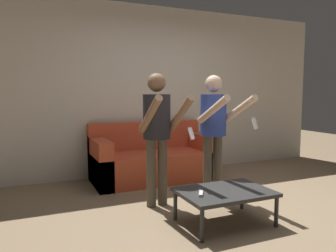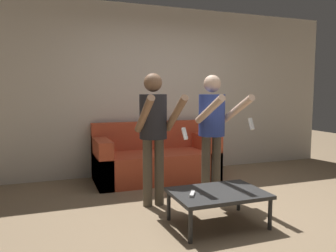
# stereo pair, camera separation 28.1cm
# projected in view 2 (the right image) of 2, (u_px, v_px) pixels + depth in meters

# --- Properties ---
(ground_plane) EXTENTS (14.00, 14.00, 0.00)m
(ground_plane) POSITION_uv_depth(u_px,v_px,m) (222.00, 216.00, 3.51)
(ground_plane) COLOR #937A5B
(wall_back) EXTENTS (6.40, 0.06, 2.70)m
(wall_back) POSITION_uv_depth(u_px,v_px,m) (159.00, 91.00, 5.38)
(wall_back) COLOR beige
(wall_back) RESTS_ON ground_plane
(couch) EXTENTS (1.82, 0.85, 0.86)m
(couch) POSITION_uv_depth(u_px,v_px,m) (155.00, 160.00, 4.99)
(couch) COLOR #C64C2D
(couch) RESTS_ON ground_plane
(person_standing_left) EXTENTS (0.44, 0.72, 1.54)m
(person_standing_left) POSITION_uv_depth(u_px,v_px,m) (154.00, 125.00, 3.73)
(person_standing_left) COLOR brown
(person_standing_left) RESTS_ON ground_plane
(person_standing_right) EXTENTS (0.44, 0.77, 1.53)m
(person_standing_right) POSITION_uv_depth(u_px,v_px,m) (213.00, 123.00, 3.99)
(person_standing_right) COLOR brown
(person_standing_right) RESTS_ON ground_plane
(coffee_table) EXTENTS (0.92, 0.64, 0.34)m
(coffee_table) POSITION_uv_depth(u_px,v_px,m) (218.00, 195.00, 3.26)
(coffee_table) COLOR #2D2D2D
(coffee_table) RESTS_ON ground_plane
(remote_on_table) EXTENTS (0.11, 0.15, 0.02)m
(remote_on_table) POSITION_uv_depth(u_px,v_px,m) (192.00, 194.00, 3.13)
(remote_on_table) COLOR white
(remote_on_table) RESTS_ON coffee_table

